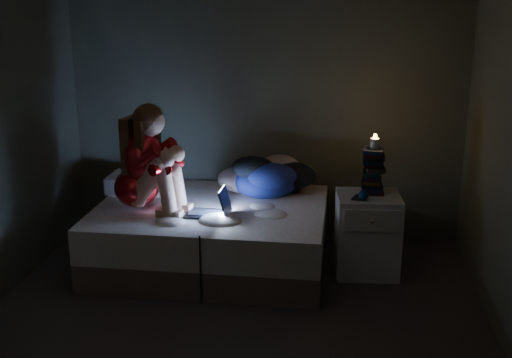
% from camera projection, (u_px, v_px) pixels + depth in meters
% --- Properties ---
extents(floor, '(3.60, 3.80, 0.02)m').
position_uv_depth(floor, '(229.00, 333.00, 4.38)').
color(floor, '#383331').
rests_on(floor, ground).
extents(wall_back, '(3.60, 0.02, 2.60)m').
position_uv_depth(wall_back, '(264.00, 98.00, 5.82)').
color(wall_back, '#48513A').
rests_on(wall_back, ground).
extents(wall_front, '(3.60, 0.02, 2.60)m').
position_uv_depth(wall_front, '(125.00, 280.00, 2.19)').
color(wall_front, '#48513A').
rests_on(wall_front, ground).
extents(bed, '(1.89, 1.42, 0.52)m').
position_uv_depth(bed, '(211.00, 235.00, 5.39)').
color(bed, '#BBB3A4').
rests_on(bed, ground).
extents(pillow, '(0.50, 0.36, 0.14)m').
position_uv_depth(pillow, '(138.00, 183.00, 5.70)').
color(pillow, white).
rests_on(pillow, bed).
extents(woman, '(0.61, 0.47, 0.89)m').
position_uv_depth(woman, '(135.00, 157.00, 5.12)').
color(woman, '#780303').
rests_on(woman, bed).
extents(laptop, '(0.35, 0.25, 0.24)m').
position_uv_depth(laptop, '(207.00, 201.00, 5.07)').
color(laptop, black).
rests_on(laptop, bed).
extents(clothes_pile, '(0.70, 0.61, 0.37)m').
position_uv_depth(clothes_pile, '(264.00, 174.00, 5.57)').
color(clothes_pile, navy).
rests_on(clothes_pile, bed).
extents(nightstand, '(0.54, 0.49, 0.67)m').
position_uv_depth(nightstand, '(367.00, 234.00, 5.21)').
color(nightstand, silver).
rests_on(nightstand, ground).
extents(book_stack, '(0.19, 0.25, 0.37)m').
position_uv_depth(book_stack, '(373.00, 170.00, 5.14)').
color(book_stack, black).
rests_on(book_stack, nightstand).
extents(candle, '(0.07, 0.07, 0.08)m').
position_uv_depth(candle, '(375.00, 143.00, 5.08)').
color(candle, beige).
rests_on(candle, book_stack).
extents(phone, '(0.12, 0.16, 0.01)m').
position_uv_depth(phone, '(357.00, 197.00, 5.05)').
color(phone, black).
rests_on(phone, nightstand).
extents(blue_orb, '(0.08, 0.08, 0.08)m').
position_uv_depth(blue_orb, '(362.00, 195.00, 4.99)').
color(blue_orb, '#062451').
rests_on(blue_orb, nightstand).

